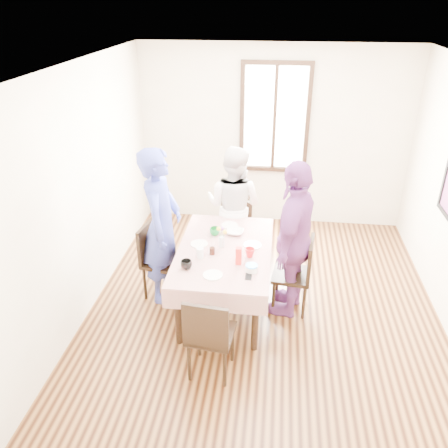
{
  "coord_description": "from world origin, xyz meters",
  "views": [
    {
      "loc": [
        0.07,
        -4.4,
        3.31
      ],
      "look_at": [
        -0.45,
        -0.15,
        1.1
      ],
      "focal_mm": 36.32,
      "sensor_mm": 36.0,
      "label": 1
    }
  ],
  "objects_px": {
    "chair_right": "(291,274)",
    "chair_left": "(163,261)",
    "chair_near": "(211,333)",
    "chair_far": "(234,230)",
    "person_right": "(292,240)",
    "person_far": "(234,207)",
    "dining_table": "(225,278)",
    "person_left": "(162,226)"
  },
  "relations": [
    {
      "from": "chair_right",
      "to": "chair_left",
      "type": "bearing_deg",
      "value": 92.82
    },
    {
      "from": "chair_near",
      "to": "chair_far",
      "type": "bearing_deg",
      "value": 95.91
    },
    {
      "from": "chair_right",
      "to": "person_right",
      "type": "height_order",
      "value": "person_right"
    },
    {
      "from": "person_far",
      "to": "chair_far",
      "type": "bearing_deg",
      "value": -70.58
    },
    {
      "from": "chair_far",
      "to": "person_far",
      "type": "bearing_deg",
      "value": 94.97
    },
    {
      "from": "dining_table",
      "to": "person_right",
      "type": "xyz_separation_m",
      "value": [
        0.74,
        0.05,
        0.53
      ]
    },
    {
      "from": "dining_table",
      "to": "chair_far",
      "type": "bearing_deg",
      "value": 90.0
    },
    {
      "from": "dining_table",
      "to": "chair_right",
      "type": "bearing_deg",
      "value": 3.58
    },
    {
      "from": "person_far",
      "to": "dining_table",
      "type": "bearing_deg",
      "value": 109.42
    },
    {
      "from": "chair_near",
      "to": "person_right",
      "type": "relative_size",
      "value": 0.5
    },
    {
      "from": "dining_table",
      "to": "person_far",
      "type": "xyz_separation_m",
      "value": [
        0.0,
        1.02,
        0.43
      ]
    },
    {
      "from": "dining_table",
      "to": "person_far",
      "type": "distance_m",
      "value": 1.11
    },
    {
      "from": "chair_right",
      "to": "chair_far",
      "type": "relative_size",
      "value": 1.0
    },
    {
      "from": "dining_table",
      "to": "chair_right",
      "type": "xyz_separation_m",
      "value": [
        0.76,
        0.05,
        0.08
      ]
    },
    {
      "from": "dining_table",
      "to": "chair_left",
      "type": "bearing_deg",
      "value": 169.36
    },
    {
      "from": "chair_left",
      "to": "chair_far",
      "type": "xyz_separation_m",
      "value": [
        0.76,
        0.9,
        0.0
      ]
    },
    {
      "from": "person_left",
      "to": "chair_left",
      "type": "bearing_deg",
      "value": 90.06
    },
    {
      "from": "person_left",
      "to": "person_far",
      "type": "relative_size",
      "value": 1.15
    },
    {
      "from": "chair_left",
      "to": "person_left",
      "type": "xyz_separation_m",
      "value": [
        0.02,
        -0.0,
        0.47
      ]
    },
    {
      "from": "chair_left",
      "to": "chair_right",
      "type": "height_order",
      "value": "same"
    },
    {
      "from": "person_left",
      "to": "person_right",
      "type": "xyz_separation_m",
      "value": [
        1.47,
        -0.09,
        -0.02
      ]
    },
    {
      "from": "chair_far",
      "to": "person_far",
      "type": "xyz_separation_m",
      "value": [
        0.0,
        -0.02,
        0.35
      ]
    },
    {
      "from": "person_far",
      "to": "person_right",
      "type": "bearing_deg",
      "value": 146.46
    },
    {
      "from": "person_far",
      "to": "person_right",
      "type": "relative_size",
      "value": 0.89
    },
    {
      "from": "chair_near",
      "to": "person_far",
      "type": "bearing_deg",
      "value": 95.91
    },
    {
      "from": "dining_table",
      "to": "chair_left",
      "type": "height_order",
      "value": "chair_left"
    },
    {
      "from": "person_left",
      "to": "person_right",
      "type": "relative_size",
      "value": 1.02
    },
    {
      "from": "person_left",
      "to": "person_right",
      "type": "distance_m",
      "value": 1.48
    },
    {
      "from": "dining_table",
      "to": "person_right",
      "type": "relative_size",
      "value": 0.84
    },
    {
      "from": "dining_table",
      "to": "chair_right",
      "type": "distance_m",
      "value": 0.76
    },
    {
      "from": "chair_right",
      "to": "chair_far",
      "type": "bearing_deg",
      "value": 43.66
    },
    {
      "from": "chair_left",
      "to": "person_far",
      "type": "xyz_separation_m",
      "value": [
        0.76,
        0.88,
        0.35
      ]
    },
    {
      "from": "dining_table",
      "to": "chair_far",
      "type": "distance_m",
      "value": 1.05
    },
    {
      "from": "chair_far",
      "to": "person_far",
      "type": "distance_m",
      "value": 0.35
    },
    {
      "from": "dining_table",
      "to": "chair_near",
      "type": "xyz_separation_m",
      "value": [
        0.0,
        -1.04,
        0.08
      ]
    },
    {
      "from": "person_left",
      "to": "person_right",
      "type": "height_order",
      "value": "person_left"
    },
    {
      "from": "chair_left",
      "to": "person_right",
      "type": "relative_size",
      "value": 0.5
    },
    {
      "from": "chair_right",
      "to": "chair_near",
      "type": "distance_m",
      "value": 1.33
    },
    {
      "from": "chair_left",
      "to": "chair_near",
      "type": "bearing_deg",
      "value": 42.52
    },
    {
      "from": "chair_right",
      "to": "chair_near",
      "type": "height_order",
      "value": "same"
    },
    {
      "from": "chair_right",
      "to": "person_left",
      "type": "xyz_separation_m",
      "value": [
        -1.5,
        0.09,
        0.47
      ]
    },
    {
      "from": "dining_table",
      "to": "chair_far",
      "type": "height_order",
      "value": "chair_far"
    }
  ]
}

